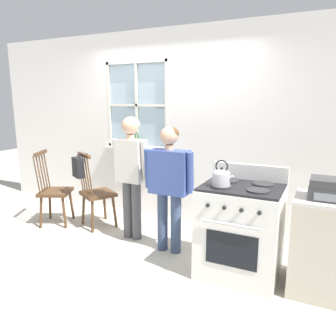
# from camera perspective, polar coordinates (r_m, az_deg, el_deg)

# --- Properties ---
(ground_plane) EXTENTS (16.00, 16.00, 0.00)m
(ground_plane) POSITION_cam_1_polar(r_m,az_deg,el_deg) (3.90, -8.59, -14.79)
(ground_plane) COLOR #B2AD9E
(wall_back) EXTENTS (6.40, 0.16, 2.70)m
(wall_back) POSITION_cam_1_polar(r_m,az_deg,el_deg) (4.70, 1.01, 6.90)
(wall_back) COLOR white
(wall_back) RESTS_ON ground_plane
(chair_by_window) EXTENTS (0.56, 0.56, 1.04)m
(chair_by_window) POSITION_cam_1_polar(r_m,az_deg,el_deg) (4.62, -12.36, -4.39)
(chair_by_window) COLOR #4C331E
(chair_by_window) RESTS_ON ground_plane
(chair_near_wall) EXTENTS (0.54, 0.55, 1.04)m
(chair_near_wall) POSITION_cam_1_polar(r_m,az_deg,el_deg) (4.88, -19.25, -3.90)
(chair_near_wall) COLOR #4C331E
(chair_near_wall) RESTS_ON ground_plane
(person_elderly_left) EXTENTS (0.50, 0.23, 1.54)m
(person_elderly_left) POSITION_cam_1_polar(r_m,az_deg,el_deg) (4.04, -6.45, 0.28)
(person_elderly_left) COLOR #4C4C51
(person_elderly_left) RESTS_ON ground_plane
(person_teen_center) EXTENTS (0.59, 0.22, 1.45)m
(person_teen_center) POSITION_cam_1_polar(r_m,az_deg,el_deg) (3.66, 0.21, -1.68)
(person_teen_center) COLOR #384766
(person_teen_center) RESTS_ON ground_plane
(stove) EXTENTS (0.77, 0.68, 1.08)m
(stove) POSITION_cam_1_polar(r_m,az_deg,el_deg) (3.38, 12.49, -10.44)
(stove) COLOR white
(stove) RESTS_ON ground_plane
(kettle) EXTENTS (0.21, 0.17, 0.25)m
(kettle) POSITION_cam_1_polar(r_m,az_deg,el_deg) (3.13, 9.29, -1.50)
(kettle) COLOR #B7B7BC
(kettle) RESTS_ON stove
(potted_plant) EXTENTS (0.15, 0.15, 0.28)m
(potted_plant) POSITION_cam_1_polar(r_m,az_deg,el_deg) (4.92, -5.43, 4.29)
(potted_plant) COLOR beige
(potted_plant) RESTS_ON wall_back
(handbag) EXTENTS (0.24, 0.25, 0.31)m
(handbag) POSITION_cam_1_polar(r_m,az_deg,el_deg) (4.45, -15.37, 0.17)
(handbag) COLOR black
(handbag) RESTS_ON chair_by_window
(side_counter) EXTENTS (0.55, 0.50, 0.90)m
(side_counter) POSITION_cam_1_polar(r_m,az_deg,el_deg) (3.32, 25.51, -12.26)
(side_counter) COLOR beige
(side_counter) RESTS_ON ground_plane
(stereo) EXTENTS (0.34, 0.29, 0.18)m
(stereo) POSITION_cam_1_polar(r_m,az_deg,el_deg) (3.12, 26.39, -3.34)
(stereo) COLOR #38383A
(stereo) RESTS_ON side_counter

